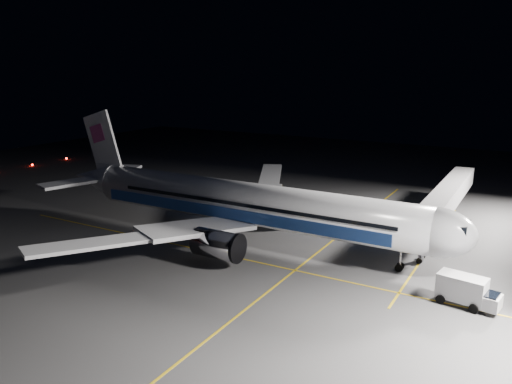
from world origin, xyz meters
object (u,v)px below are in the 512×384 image
object	(u,v)px
safety_cone_a	(247,208)
safety_cone_c	(258,223)
jet_bridge	(445,199)
safety_cone_b	(276,219)
airliner	(240,203)
service_truck	(467,291)
baggage_tug	(255,203)

from	to	relation	value
safety_cone_a	safety_cone_c	size ratio (longest dim) A/B	0.90
jet_bridge	safety_cone_b	world-z (taller)	jet_bridge
airliner	safety_cone_b	distance (m)	11.03
airliner	safety_cone_b	size ratio (longest dim) A/B	113.61
service_truck	safety_cone_c	bearing A→B (deg)	167.45
airliner	service_truck	xyz separation A→B (m)	(29.52, -5.53, -3.56)
safety_cone_b	safety_cone_c	bearing A→B (deg)	-111.52
service_truck	safety_cone_b	bearing A→B (deg)	161.46
safety_cone_a	safety_cone_c	xyz separation A→B (m)	(5.87, -6.40, 0.04)
safety_cone_a	safety_cone_b	size ratio (longest dim) A/B	1.11
baggage_tug	safety_cone_c	size ratio (longest dim) A/B	4.19
safety_cone_c	safety_cone_b	bearing A→B (deg)	68.48
airliner	baggage_tug	world-z (taller)	airliner
jet_bridge	safety_cone_c	xyz separation A→B (m)	(-24.13, -11.38, -4.25)
jet_bridge	safety_cone_a	xyz separation A→B (m)	(-30.00, -4.98, -4.28)
airliner	jet_bridge	distance (m)	29.31
safety_cone_c	service_truck	bearing A→B (deg)	-21.77
jet_bridge	safety_cone_a	bearing A→B (deg)	-170.57
safety_cone_a	safety_cone_b	distance (m)	7.82
baggage_tug	jet_bridge	bearing A→B (deg)	17.06
safety_cone_a	service_truck	bearing A→B (deg)	-27.05
service_truck	safety_cone_c	distance (m)	32.94
baggage_tug	service_truck	bearing A→B (deg)	-19.14
jet_bridge	safety_cone_a	size ratio (longest dim) A/B	57.14
jet_bridge	baggage_tug	world-z (taller)	jet_bridge
safety_cone_c	baggage_tug	bearing A→B (deg)	122.49
safety_cone_b	safety_cone_a	bearing A→B (deg)	155.90
service_truck	baggage_tug	xyz separation A→B (m)	(-35.63, 20.15, -0.76)
service_truck	safety_cone_a	size ratio (longest dim) A/B	10.23
service_truck	baggage_tug	bearing A→B (deg)	159.72
jet_bridge	airliner	bearing A→B (deg)	-141.96
baggage_tug	safety_cone_b	size ratio (longest dim) A/B	5.21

